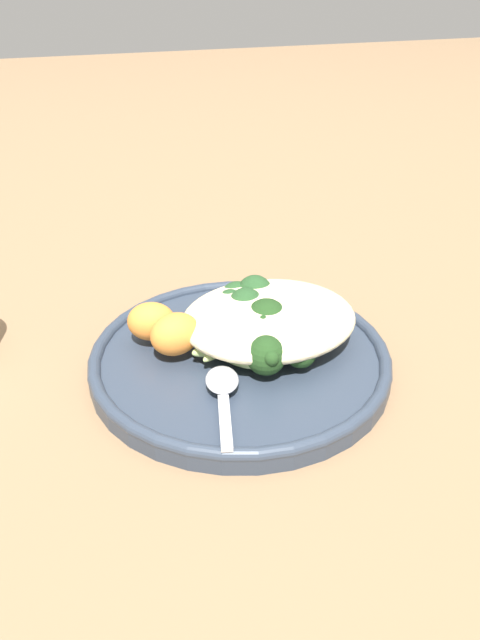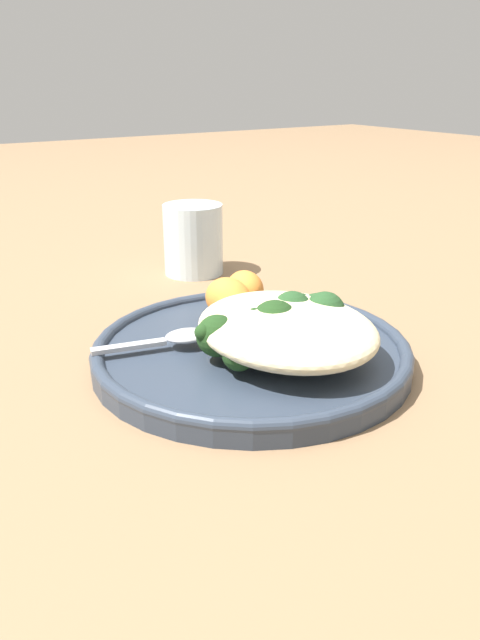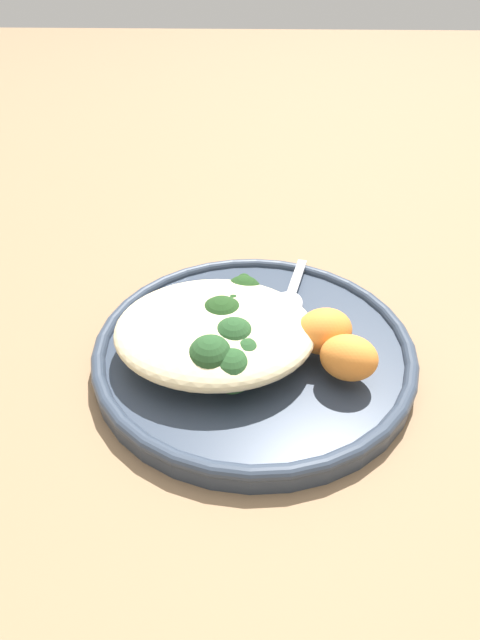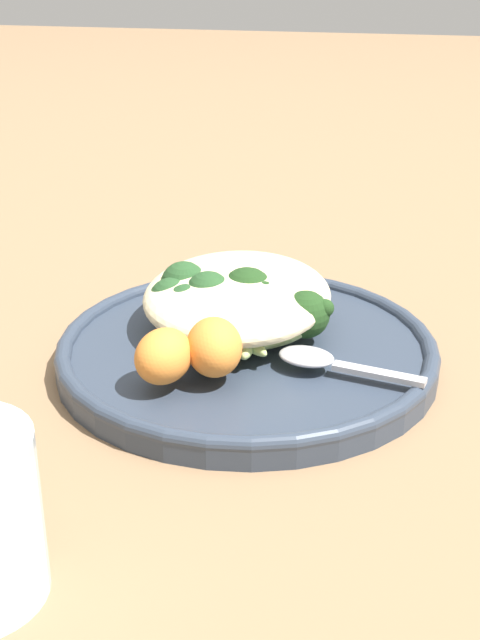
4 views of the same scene
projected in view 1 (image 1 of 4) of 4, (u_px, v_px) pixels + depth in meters
The scene contains 11 objects.
ground_plane at pixel (233, 382), 0.57m from camera, with size 4.00×4.00×0.00m, color #846647.
plate at pixel (240, 358), 0.58m from camera, with size 0.28×0.28×0.02m.
quinoa_mound at pixel (269, 319), 0.58m from camera, with size 0.17×0.14×0.04m, color beige.
broccoli_stalk_0 at pixel (258, 354), 0.54m from camera, with size 0.06×0.08×0.04m.
broccoli_stalk_1 at pixel (279, 352), 0.55m from camera, with size 0.10×0.07×0.03m.
broccoli_stalk_2 at pixel (261, 324), 0.57m from camera, with size 0.10×0.05×0.04m.
broccoli_stalk_3 at pixel (258, 311), 0.60m from camera, with size 0.10×0.09×0.03m.
sweet_potato_chunk_0 at pixel (151, 321), 0.58m from camera, with size 0.04×0.04×0.04m, color orange.
sweet_potato_chunk_1 at pixel (175, 334), 0.56m from camera, with size 0.05×0.04×0.04m, color orange.
kale_tuft at pixel (246, 303), 0.61m from camera, with size 0.06×0.06×0.04m.
spoon at pixel (223, 387), 0.52m from camera, with size 0.04×0.10×0.01m.
Camera 1 is at (0.13, 0.44, 0.34)m, focal length 35.00 mm.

